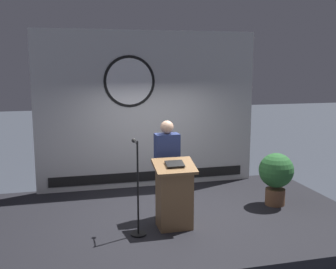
% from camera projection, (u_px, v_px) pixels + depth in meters
% --- Properties ---
extents(ground_plane, '(40.00, 40.00, 0.00)m').
position_uv_depth(ground_plane, '(171.00, 232.00, 7.07)').
color(ground_plane, '#383D47').
extents(stage_platform, '(6.40, 4.00, 0.30)m').
position_uv_depth(stage_platform, '(171.00, 224.00, 7.05)').
color(stage_platform, black).
rests_on(stage_platform, ground).
extents(banner_display, '(4.60, 0.12, 3.23)m').
position_uv_depth(banner_display, '(148.00, 110.00, 8.51)').
color(banner_display, silver).
rests_on(banner_display, stage_platform).
extents(podium, '(0.64, 0.49, 1.09)m').
position_uv_depth(podium, '(174.00, 196.00, 6.44)').
color(podium, olive).
rests_on(podium, stage_platform).
extents(speaker_person, '(0.40, 0.26, 1.65)m').
position_uv_depth(speaker_person, '(167.00, 168.00, 6.85)').
color(speaker_person, black).
rests_on(speaker_person, stage_platform).
extents(microphone_stand, '(0.24, 0.46, 1.45)m').
position_uv_depth(microphone_stand, '(138.00, 202.00, 6.20)').
color(microphone_stand, black).
rests_on(microphone_stand, stage_platform).
extents(potted_plant, '(0.63, 0.63, 0.97)m').
position_uv_depth(potted_plant, '(276.00, 174.00, 7.49)').
color(potted_plant, brown).
rests_on(potted_plant, stage_platform).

